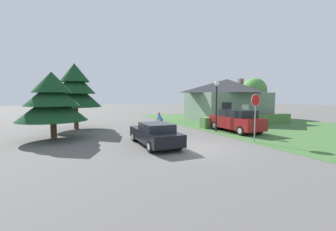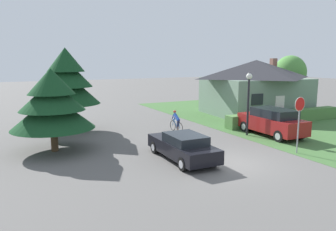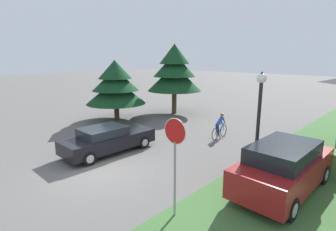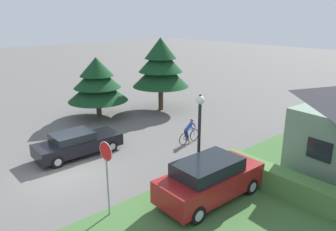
{
  "view_description": "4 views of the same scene",
  "coord_description": "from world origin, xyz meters",
  "px_view_note": "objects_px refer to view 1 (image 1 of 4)",
  "views": [
    {
      "loc": [
        -6.32,
        -10.69,
        2.87
      ],
      "look_at": [
        0.76,
        4.92,
        1.41
      ],
      "focal_mm": 24.0,
      "sensor_mm": 36.0,
      "label": 1
    },
    {
      "loc": [
        -9.36,
        -12.32,
        4.92
      ],
      "look_at": [
        0.24,
        6.88,
        1.26
      ],
      "focal_mm": 35.0,
      "sensor_mm": 36.0,
      "label": 2
    },
    {
      "loc": [
        9.09,
        -5.54,
        4.67
      ],
      "look_at": [
        -0.57,
        4.66,
        1.53
      ],
      "focal_mm": 28.0,
      "sensor_mm": 36.0,
      "label": 3
    },
    {
      "loc": [
        14.1,
        -5.82,
        7.38
      ],
      "look_at": [
        0.56,
        6.1,
        1.83
      ],
      "focal_mm": 35.0,
      "sensor_mm": 36.0,
      "label": 4
    }
  ],
  "objects_px": {
    "street_lamp": "(217,97)",
    "deciduous_tree_right": "(254,91)",
    "sedan_left_lane": "(155,134)",
    "parked_suv_right": "(236,121)",
    "cyclist": "(160,121)",
    "stop_sign": "(255,108)",
    "conifer_tall_near": "(52,100)",
    "conifer_tall_far": "(75,88)",
    "cottage_house": "(227,99)"
  },
  "relations": [
    {
      "from": "conifer_tall_near",
      "to": "conifer_tall_far",
      "type": "bearing_deg",
      "value": 71.7
    },
    {
      "from": "sedan_left_lane",
      "to": "deciduous_tree_right",
      "type": "bearing_deg",
      "value": -58.71
    },
    {
      "from": "sedan_left_lane",
      "to": "street_lamp",
      "type": "bearing_deg",
      "value": -65.79
    },
    {
      "from": "parked_suv_right",
      "to": "conifer_tall_far",
      "type": "distance_m",
      "value": 14.04
    },
    {
      "from": "cottage_house",
      "to": "parked_suv_right",
      "type": "xyz_separation_m",
      "value": [
        -5.0,
        -7.37,
        -1.63
      ]
    },
    {
      "from": "conifer_tall_far",
      "to": "deciduous_tree_right",
      "type": "height_order",
      "value": "conifer_tall_far"
    },
    {
      "from": "sedan_left_lane",
      "to": "stop_sign",
      "type": "xyz_separation_m",
      "value": [
        6.02,
        -1.72,
        1.49
      ]
    },
    {
      "from": "sedan_left_lane",
      "to": "deciduous_tree_right",
      "type": "relative_size",
      "value": 0.87
    },
    {
      "from": "cyclist",
      "to": "parked_suv_right",
      "type": "xyz_separation_m",
      "value": [
        5.06,
        -3.84,
        0.21
      ]
    },
    {
      "from": "street_lamp",
      "to": "conifer_tall_far",
      "type": "relative_size",
      "value": 0.72
    },
    {
      "from": "cyclist",
      "to": "parked_suv_right",
      "type": "relative_size",
      "value": 0.35
    },
    {
      "from": "parked_suv_right",
      "to": "stop_sign",
      "type": "distance_m",
      "value": 4.32
    },
    {
      "from": "conifer_tall_far",
      "to": "street_lamp",
      "type": "bearing_deg",
      "value": -32.04
    },
    {
      "from": "street_lamp",
      "to": "deciduous_tree_right",
      "type": "xyz_separation_m",
      "value": [
        12.65,
        8.48,
        0.81
      ]
    },
    {
      "from": "sedan_left_lane",
      "to": "conifer_tall_far",
      "type": "relative_size",
      "value": 0.81
    },
    {
      "from": "stop_sign",
      "to": "conifer_tall_far",
      "type": "height_order",
      "value": "conifer_tall_far"
    },
    {
      "from": "conifer_tall_far",
      "to": "sedan_left_lane",
      "type": "bearing_deg",
      "value": -67.1
    },
    {
      "from": "sedan_left_lane",
      "to": "conifer_tall_far",
      "type": "xyz_separation_m",
      "value": [
        -3.91,
        9.26,
        2.9
      ]
    },
    {
      "from": "sedan_left_lane",
      "to": "conifer_tall_near",
      "type": "distance_m",
      "value": 7.36
    },
    {
      "from": "cyclist",
      "to": "stop_sign",
      "type": "distance_m",
      "value": 8.37
    },
    {
      "from": "cottage_house",
      "to": "conifer_tall_far",
      "type": "distance_m",
      "value": 16.76
    },
    {
      "from": "cottage_house",
      "to": "stop_sign",
      "type": "bearing_deg",
      "value": -117.05
    },
    {
      "from": "street_lamp",
      "to": "deciduous_tree_right",
      "type": "relative_size",
      "value": 0.77
    },
    {
      "from": "cottage_house",
      "to": "stop_sign",
      "type": "height_order",
      "value": "cottage_house"
    },
    {
      "from": "sedan_left_lane",
      "to": "parked_suv_right",
      "type": "relative_size",
      "value": 0.97
    },
    {
      "from": "cottage_house",
      "to": "conifer_tall_far",
      "type": "xyz_separation_m",
      "value": [
        -16.73,
        -0.12,
        1.02
      ]
    },
    {
      "from": "cyclist",
      "to": "stop_sign",
      "type": "relative_size",
      "value": 0.56
    },
    {
      "from": "stop_sign",
      "to": "conifer_tall_far",
      "type": "xyz_separation_m",
      "value": [
        -9.94,
        10.98,
        1.41
      ]
    },
    {
      "from": "street_lamp",
      "to": "deciduous_tree_right",
      "type": "bearing_deg",
      "value": 33.85
    },
    {
      "from": "stop_sign",
      "to": "sedan_left_lane",
      "type": "bearing_deg",
      "value": -19.63
    },
    {
      "from": "parked_suv_right",
      "to": "cyclist",
      "type": "bearing_deg",
      "value": 54.04
    },
    {
      "from": "sedan_left_lane",
      "to": "parked_suv_right",
      "type": "bearing_deg",
      "value": -74.9
    },
    {
      "from": "cottage_house",
      "to": "street_lamp",
      "type": "height_order",
      "value": "cottage_house"
    },
    {
      "from": "sedan_left_lane",
      "to": "stop_sign",
      "type": "distance_m",
      "value": 6.44
    },
    {
      "from": "stop_sign",
      "to": "conifer_tall_far",
      "type": "distance_m",
      "value": 14.88
    },
    {
      "from": "deciduous_tree_right",
      "to": "cyclist",
      "type": "bearing_deg",
      "value": -161.6
    },
    {
      "from": "street_lamp",
      "to": "conifer_tall_near",
      "type": "distance_m",
      "value": 12.03
    },
    {
      "from": "cyclist",
      "to": "stop_sign",
      "type": "height_order",
      "value": "stop_sign"
    },
    {
      "from": "parked_suv_right",
      "to": "conifer_tall_near",
      "type": "height_order",
      "value": "conifer_tall_near"
    },
    {
      "from": "sedan_left_lane",
      "to": "stop_sign",
      "type": "height_order",
      "value": "stop_sign"
    },
    {
      "from": "stop_sign",
      "to": "deciduous_tree_right",
      "type": "xyz_separation_m",
      "value": [
        13.04,
        13.0,
        1.48
      ]
    },
    {
      "from": "stop_sign",
      "to": "street_lamp",
      "type": "xyz_separation_m",
      "value": [
        0.4,
        4.51,
        0.67
      ]
    },
    {
      "from": "stop_sign",
      "to": "conifer_tall_near",
      "type": "height_order",
      "value": "conifer_tall_near"
    },
    {
      "from": "street_lamp",
      "to": "conifer_tall_far",
      "type": "bearing_deg",
      "value": 147.96
    },
    {
      "from": "cottage_house",
      "to": "conifer_tall_near",
      "type": "relative_size",
      "value": 2.08
    },
    {
      "from": "cyclist",
      "to": "street_lamp",
      "type": "bearing_deg",
      "value": -132.41
    },
    {
      "from": "cottage_house",
      "to": "parked_suv_right",
      "type": "height_order",
      "value": "cottage_house"
    },
    {
      "from": "cottage_house",
      "to": "cyclist",
      "type": "xyz_separation_m",
      "value": [
        -10.06,
        -3.53,
        -1.84
      ]
    },
    {
      "from": "parked_suv_right",
      "to": "deciduous_tree_right",
      "type": "height_order",
      "value": "deciduous_tree_right"
    },
    {
      "from": "sedan_left_lane",
      "to": "cyclist",
      "type": "distance_m",
      "value": 6.47
    }
  ]
}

